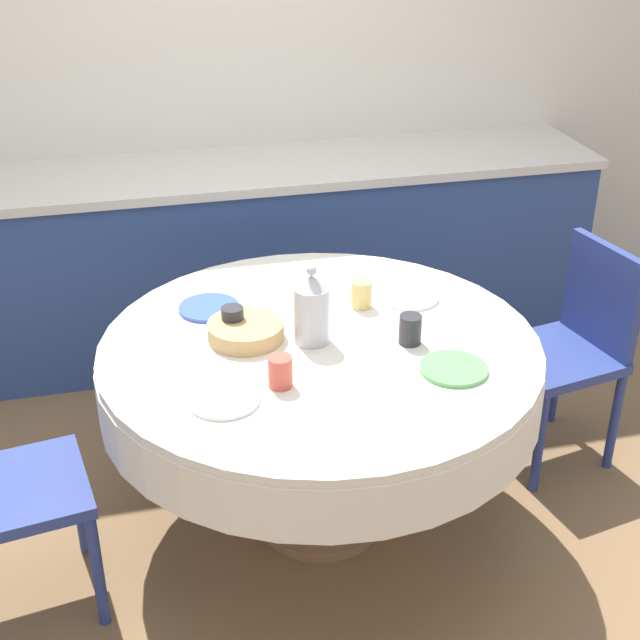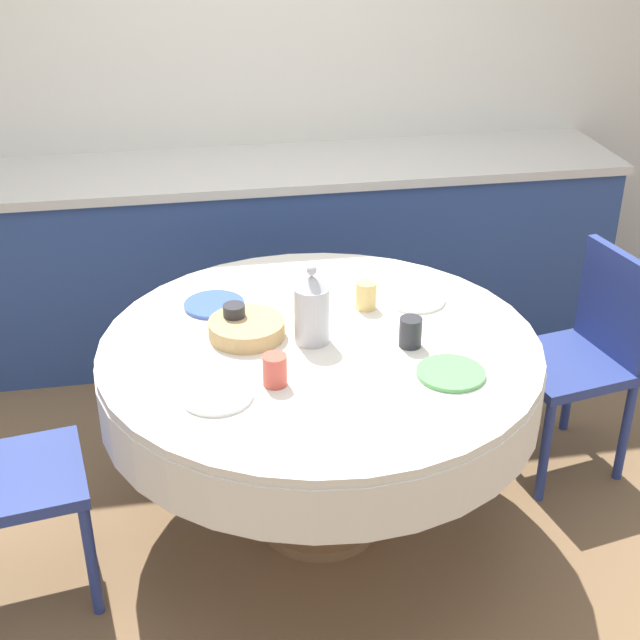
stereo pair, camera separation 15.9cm
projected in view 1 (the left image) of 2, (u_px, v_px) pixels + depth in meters
ground_plane at (320, 520)px, 3.22m from camera, size 12.00×12.00×0.00m
wall_back at (232, 57)px, 4.10m from camera, size 7.00×0.05×2.60m
kitchen_counter at (251, 256)px, 4.21m from camera, size 3.24×0.64×0.89m
dining_table at (320, 374)px, 2.93m from camera, size 1.44×1.44×0.74m
chair_left at (573, 341)px, 3.38m from camera, size 0.47×0.47×0.87m
plate_near_left at (224, 399)px, 2.56m from camera, size 0.21×0.21×0.01m
cup_near_left at (280, 372)px, 2.62m from camera, size 0.07×0.07×0.10m
plate_near_right at (454, 369)px, 2.71m from camera, size 0.21×0.21×0.01m
cup_near_right at (410, 329)px, 2.85m from camera, size 0.07×0.07×0.10m
plate_far_left at (209, 308)px, 3.07m from camera, size 0.21×0.21×0.01m
cup_far_left at (233, 321)px, 2.90m from camera, size 0.07×0.07×0.10m
plate_far_right at (409, 297)px, 3.15m from camera, size 0.21×0.21×0.01m
cup_far_right at (361, 294)px, 3.07m from camera, size 0.07×0.07×0.10m
coffee_carafe at (312, 309)px, 2.82m from camera, size 0.11×0.11×0.27m
bread_basket at (246, 331)px, 2.88m from camera, size 0.25×0.25×0.06m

